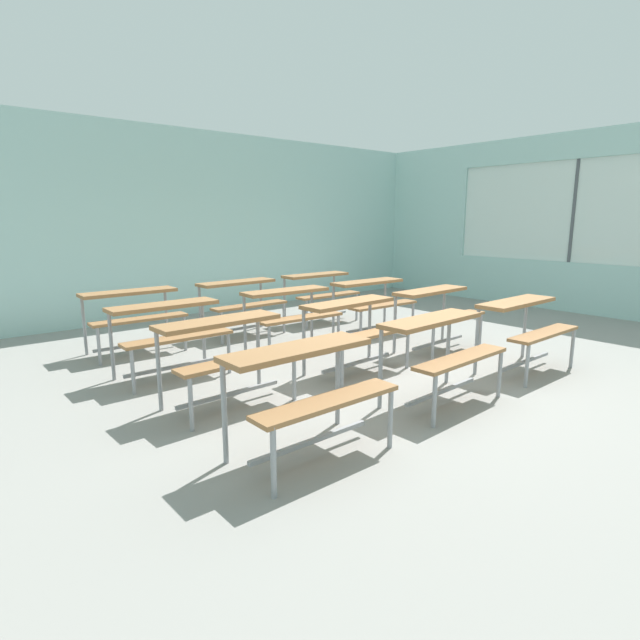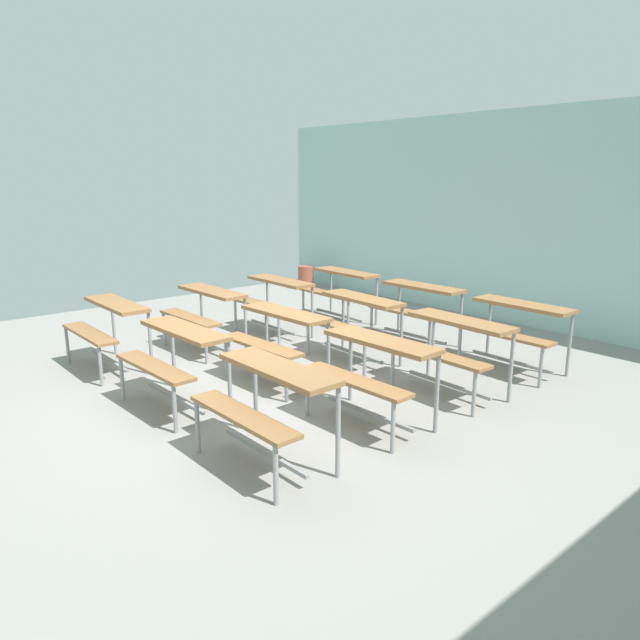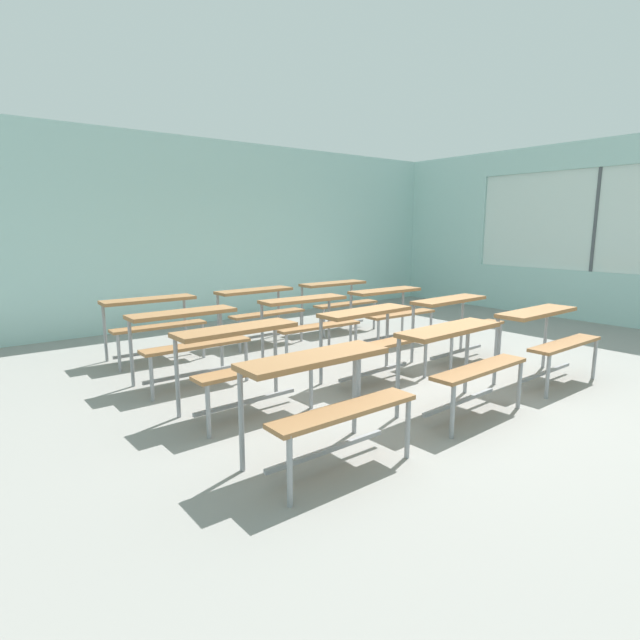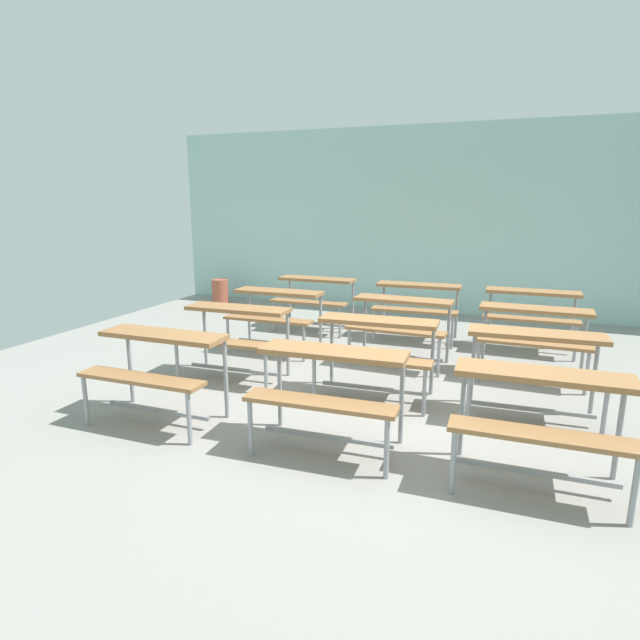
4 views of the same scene
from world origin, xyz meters
The scene contains 15 objects.
ground centered at (0.00, 0.00, -0.03)m, with size 10.00×9.00×0.05m, color gray.
wall_back centered at (0.00, 4.50, 1.50)m, with size 10.00×0.12×3.00m, color #A8D1CC.
wall_right centered at (5.00, -0.13, 1.45)m, with size 0.12×9.00×3.00m.
desk_bench_r0c0 centered at (-1.81, -0.81, 0.56)m, with size 1.10×0.59×0.74m.
desk_bench_r0c1 centered at (-0.30, -0.77, 0.56)m, with size 1.12×0.63×0.74m.
desk_bench_r0c2 centered at (1.14, -0.78, 0.56)m, with size 1.11×0.60×0.74m.
desk_bench_r1c0 centered at (-1.76, 0.37, 0.56)m, with size 1.11×0.62×0.74m.
desk_bench_r1c1 centered at (-0.24, 0.34, 0.56)m, with size 1.12×0.64×0.74m.
desk_bench_r1c2 centered at (1.13, 0.33, 0.56)m, with size 1.12×0.63×0.74m.
desk_bench_r2c0 centered at (-1.80, 1.44, 0.56)m, with size 1.10×0.59×0.74m.
desk_bench_r2c1 centered at (-0.25, 1.46, 0.56)m, with size 1.12×0.64×0.74m.
desk_bench_r2c2 centered at (1.14, 1.43, 0.56)m, with size 1.12×0.62×0.74m.
desk_bench_r3c0 centered at (-1.74, 2.60, 0.56)m, with size 1.11×0.61×0.74m.
desk_bench_r3c1 centered at (-0.27, 2.57, 0.56)m, with size 1.12×0.62×0.74m.
desk_bench_r3c2 centered at (1.14, 2.56, 0.56)m, with size 1.11×0.61×0.74m.
Camera 3 is at (-3.80, -3.30, 1.60)m, focal length 28.00 mm.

